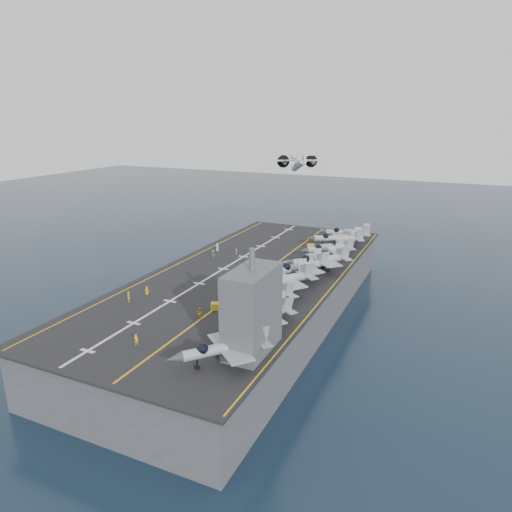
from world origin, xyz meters
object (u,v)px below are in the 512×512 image
at_px(island_superstructure, 252,301).
at_px(tow_cart_a, 217,306).
at_px(fighter_jet_0, 225,347).
at_px(transport_plane, 299,165).

xyz_separation_m(island_superstructure, tow_cart_a, (-11.56, 10.35, -6.92)).
bearing_deg(tow_cart_a, fighter_jet_0, -57.15).
height_order(fighter_jet_0, transport_plane, transport_plane).
distance_m(fighter_jet_0, transport_plane, 93.09).
xyz_separation_m(tow_cart_a, transport_plane, (-11.91, 74.19, 16.85)).
relative_size(island_superstructure, fighter_jet_0, 0.90).
distance_m(tow_cart_a, transport_plane, 77.00).
bearing_deg(transport_plane, tow_cart_a, -80.88).
xyz_separation_m(fighter_jet_0, tow_cart_a, (-9.75, 15.10, -1.84)).
distance_m(island_superstructure, tow_cart_a, 16.98).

